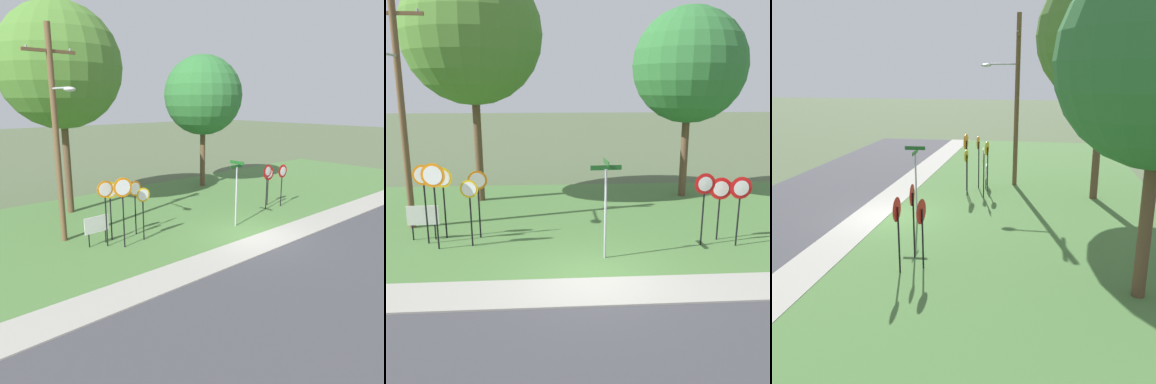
% 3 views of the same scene
% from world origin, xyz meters
% --- Properties ---
extents(ground_plane, '(160.00, 160.00, 0.00)m').
position_xyz_m(ground_plane, '(0.00, 0.00, 0.00)').
color(ground_plane, '#4C5B3D').
extents(road_asphalt, '(44.00, 6.40, 0.01)m').
position_xyz_m(road_asphalt, '(0.00, -4.80, 0.01)').
color(road_asphalt, '#3D3D42').
rests_on(road_asphalt, ground_plane).
extents(sidewalk_strip, '(44.00, 1.60, 0.06)m').
position_xyz_m(sidewalk_strip, '(0.00, -0.80, 0.03)').
color(sidewalk_strip, '#99968C').
rests_on(sidewalk_strip, ground_plane).
extents(grass_median, '(44.00, 12.00, 0.04)m').
position_xyz_m(grass_median, '(0.00, 6.00, 0.02)').
color(grass_median, '#477038').
rests_on(grass_median, ground_plane).
extents(stop_sign_near_left, '(0.61, 0.12, 2.32)m').
position_xyz_m(stop_sign_near_left, '(-3.87, 2.78, 1.69)').
color(stop_sign_near_left, black).
rests_on(stop_sign_near_left, grass_median).
extents(stop_sign_near_right, '(0.71, 0.14, 2.59)m').
position_xyz_m(stop_sign_near_right, '(-4.94, 3.66, 1.92)').
color(stop_sign_near_right, black).
rests_on(stop_sign_near_right, grass_median).
extents(stop_sign_far_left, '(0.67, 0.15, 2.46)m').
position_xyz_m(stop_sign_far_left, '(-3.73, 3.62, 1.82)').
color(stop_sign_far_left, black).
rests_on(stop_sign_far_left, grass_median).
extents(stop_sign_far_center, '(0.70, 0.11, 2.78)m').
position_xyz_m(stop_sign_far_center, '(-5.44, 3.13, 2.05)').
color(stop_sign_far_center, black).
rests_on(stop_sign_far_center, grass_median).
extents(stop_sign_far_right, '(0.79, 0.13, 2.93)m').
position_xyz_m(stop_sign_far_right, '(-4.96, 2.58, 2.20)').
color(stop_sign_far_right, black).
rests_on(stop_sign_far_right, grass_median).
extents(yield_sign_near_left, '(0.72, 0.11, 2.53)m').
position_xyz_m(yield_sign_near_left, '(3.94, 2.31, 1.93)').
color(yield_sign_near_left, black).
rests_on(yield_sign_near_left, grass_median).
extents(yield_sign_near_right, '(0.78, 0.13, 2.26)m').
position_xyz_m(yield_sign_near_right, '(4.70, 2.81, 1.72)').
color(yield_sign_near_right, black).
rests_on(yield_sign_near_right, grass_median).
extents(yield_sign_far_left, '(0.76, 0.10, 2.42)m').
position_xyz_m(yield_sign_far_left, '(5.13, 2.18, 1.84)').
color(yield_sign_far_left, black).
rests_on(yield_sign_far_left, grass_median).
extents(street_name_post, '(0.96, 0.82, 3.16)m').
position_xyz_m(street_name_post, '(0.50, 1.46, 1.91)').
color(street_name_post, '#9EA0A8').
rests_on(street_name_post, grass_median).
extents(utility_pole, '(2.10, 2.04, 8.82)m').
position_xyz_m(utility_pole, '(-6.52, 4.86, 4.79)').
color(utility_pole, brown).
rests_on(utility_pole, grass_median).
extents(notice_board, '(1.10, 0.08, 1.25)m').
position_xyz_m(notice_board, '(-5.68, 3.56, 0.87)').
color(notice_board, black).
rests_on(notice_board, grass_median).
extents(oak_tree_left, '(6.17, 6.17, 10.64)m').
position_xyz_m(oak_tree_left, '(-4.49, 8.95, 7.58)').
color(oak_tree_left, brown).
rests_on(oak_tree_left, grass_median).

